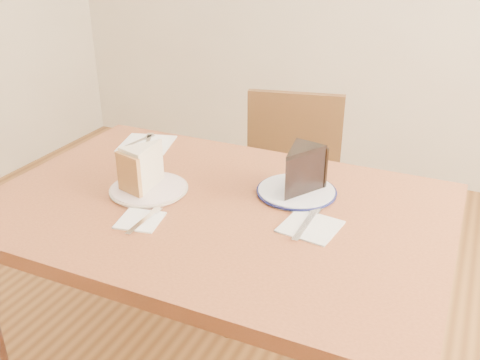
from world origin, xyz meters
The scene contains 13 objects.
table centered at (0.00, 0.00, 0.65)m, with size 1.20×0.80×0.75m.
chair_far centered at (0.00, 0.59, 0.48)m, with size 0.50×0.50×0.86m.
plate_cream centered at (-0.20, -0.01, 0.76)m, with size 0.21×0.21×0.01m, color silver.
plate_navy centered at (0.18, 0.15, 0.76)m, with size 0.21×0.21×0.01m, color white.
carrot_cake centered at (-0.21, 0.00, 0.82)m, with size 0.08×0.12×0.11m, color beige, non-canonical shape.
chocolate_cake centered at (0.18, 0.13, 0.82)m, with size 0.09×0.13×0.11m, color black, non-canonical shape.
napkin_cream centered at (-0.13, -0.16, 0.75)m, with size 0.10×0.10×0.00m, color white.
napkin_navy centered at (0.27, -0.01, 0.75)m, with size 0.13×0.13×0.00m, color white.
napkin_spare centered at (-0.40, 0.28, 0.75)m, with size 0.16×0.16×0.00m, color white.
fork_cream centered at (-0.12, -0.16, 0.76)m, with size 0.01×0.14×0.00m, color silver.
knife_navy centered at (0.25, -0.01, 0.76)m, with size 0.02×0.17×0.00m, color silver.
fork_spare centered at (-0.40, 0.29, 0.76)m, with size 0.01×0.14×0.00m, color silver.
knife_spare centered at (-0.43, 0.27, 0.76)m, with size 0.01×0.16×0.00m, color silver.
Camera 1 is at (0.57, -1.10, 1.42)m, focal length 40.00 mm.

